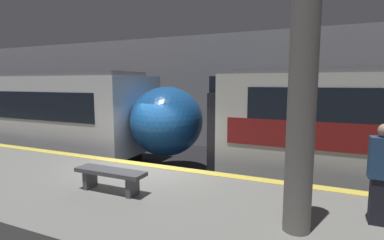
# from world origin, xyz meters

# --- Properties ---
(ground_plane) EXTENTS (120.00, 120.00, 0.00)m
(ground_plane) POSITION_xyz_m (0.00, 0.00, 0.00)
(ground_plane) COLOR black
(platform) EXTENTS (40.00, 3.84, 1.01)m
(platform) POSITION_xyz_m (0.00, -1.92, 0.50)
(platform) COLOR slate
(platform) RESTS_ON ground
(station_rear_barrier) EXTENTS (50.00, 0.15, 5.40)m
(station_rear_barrier) POSITION_xyz_m (0.00, 6.92, 2.70)
(station_rear_barrier) COLOR #939399
(station_rear_barrier) RESTS_ON ground
(support_pillar_near) EXTENTS (0.39, 0.39, 4.18)m
(support_pillar_near) POSITION_xyz_m (3.94, -2.21, 3.09)
(support_pillar_near) COLOR slate
(support_pillar_near) RESTS_ON platform
(person_waiting) EXTENTS (0.38, 0.24, 1.56)m
(person_waiting) POSITION_xyz_m (5.07, -1.48, 1.81)
(person_waiting) COLOR black
(person_waiting) RESTS_ON platform
(platform_bench) EXTENTS (1.50, 0.40, 0.45)m
(platform_bench) POSITION_xyz_m (0.43, -2.09, 1.34)
(platform_bench) COLOR #4C4C51
(platform_bench) RESTS_ON platform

